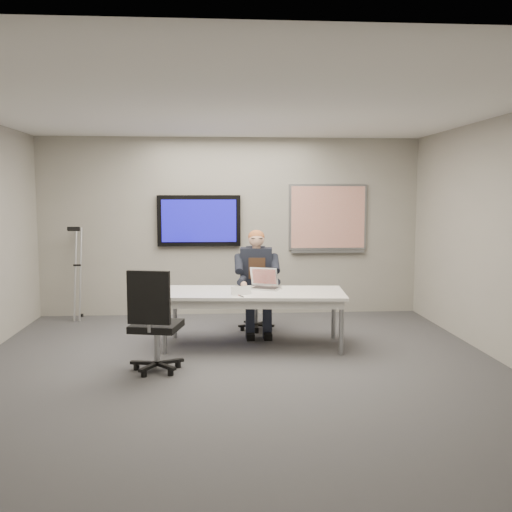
{
  "coord_description": "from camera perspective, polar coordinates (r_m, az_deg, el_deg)",
  "views": [
    {
      "loc": [
        -0.24,
        -6.03,
        1.9
      ],
      "look_at": [
        0.26,
        1.08,
        1.14
      ],
      "focal_mm": 40.0,
      "sensor_mm": 36.0,
      "label": 1
    }
  ],
  "objects": [
    {
      "name": "office_chair_far",
      "position": [
        8.13,
        0.1,
        -5.19
      ],
      "size": [
        0.6,
        0.6,
        0.99
      ],
      "rotation": [
        0.0,
        0.0,
        -0.35
      ],
      "color": "black",
      "rests_on": "ground"
    },
    {
      "name": "conference_table",
      "position": [
        7.17,
        -0.26,
        -4.19
      ],
      "size": [
        2.34,
        1.14,
        0.7
      ],
      "rotation": [
        0.0,
        0.0,
        -0.09
      ],
      "color": "silver",
      "rests_on": "ground"
    },
    {
      "name": "wall_right",
      "position": [
        6.87,
        24.12,
        1.4
      ],
      "size": [
        0.02,
        6.0,
        2.8
      ],
      "primitive_type": "cube",
      "color": "gray",
      "rests_on": "ground"
    },
    {
      "name": "wall_front",
      "position": [
        3.09,
        0.5,
        -3.24
      ],
      "size": [
        6.0,
        0.02,
        2.8
      ],
      "primitive_type": "cube",
      "color": "gray",
      "rests_on": "ground"
    },
    {
      "name": "seated_person",
      "position": [
        7.83,
        0.12,
        -3.65
      ],
      "size": [
        0.46,
        0.79,
        1.42
      ],
      "rotation": [
        0.0,
        0.0,
        -0.1
      ],
      "color": "#202536",
      "rests_on": "office_chair_far"
    },
    {
      "name": "pen",
      "position": [
        6.8,
        -1.51,
        -4.02
      ],
      "size": [
        0.06,
        0.14,
        0.01
      ],
      "primitive_type": "cylinder",
      "rotation": [
        0.0,
        1.57,
        1.94
      ],
      "color": "black",
      "rests_on": "conference_table"
    },
    {
      "name": "office_chair_near",
      "position": [
        6.27,
        -10.04,
        -8.28
      ],
      "size": [
        0.64,
        0.64,
        1.13
      ],
      "rotation": [
        0.0,
        0.0,
        2.93
      ],
      "color": "black",
      "rests_on": "ground"
    },
    {
      "name": "wall_back",
      "position": [
        9.05,
        -2.53,
        2.94
      ],
      "size": [
        6.0,
        0.02,
        2.8
      ],
      "primitive_type": "cube",
      "color": "gray",
      "rests_on": "ground"
    },
    {
      "name": "ceiling",
      "position": [
        6.11,
        -1.81,
        14.58
      ],
      "size": [
        6.0,
        6.0,
        0.02
      ],
      "primitive_type": "cube",
      "color": "white",
      "rests_on": "wall_back"
    },
    {
      "name": "crutch",
      "position": [
        9.11,
        -17.39,
        -1.53
      ],
      "size": [
        0.3,
        0.77,
        1.52
      ],
      "primitive_type": null,
      "rotation": [
        -0.23,
        0.0,
        -0.14
      ],
      "color": "#A6A8AE",
      "rests_on": "ground"
    },
    {
      "name": "name_tent",
      "position": [
        6.95,
        -1.49,
        -3.43
      ],
      "size": [
        0.26,
        0.14,
        0.1
      ],
      "primitive_type": null,
      "rotation": [
        0.0,
        0.0,
        0.29
      ],
      "color": "white",
      "rests_on": "conference_table"
    },
    {
      "name": "whiteboard",
      "position": [
        9.19,
        7.2,
        3.76
      ],
      "size": [
        1.25,
        0.08,
        1.1
      ],
      "color": "gray",
      "rests_on": "wall_back"
    },
    {
      "name": "tv_display",
      "position": [
        8.99,
        -5.72,
        3.53
      ],
      "size": [
        1.3,
        0.09,
        0.8
      ],
      "color": "black",
      "rests_on": "wall_back"
    },
    {
      "name": "floor",
      "position": [
        6.33,
        -1.72,
        -11.36
      ],
      "size": [
        6.0,
        6.0,
        0.02
      ],
      "primitive_type": "cube",
      "color": "#39393C",
      "rests_on": "ground"
    },
    {
      "name": "laptop",
      "position": [
        7.39,
        0.88,
        -2.75
      ],
      "size": [
        0.44,
        0.47,
        0.26
      ],
      "rotation": [
        0.0,
        0.0,
        -0.41
      ],
      "color": "silver",
      "rests_on": "conference_table"
    }
  ]
}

